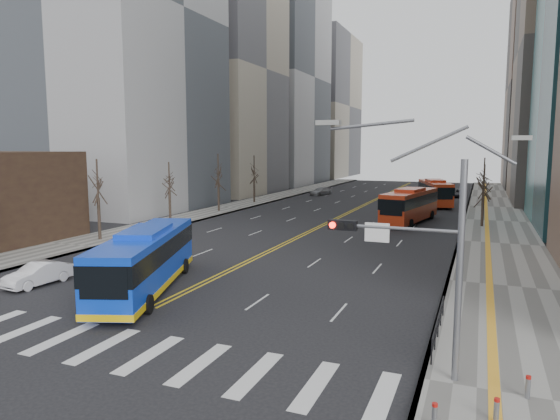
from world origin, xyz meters
The scene contains 17 objects.
ground centered at (0.00, 0.00, 0.00)m, with size 220.00×220.00×0.00m, color black.
sidewalk_right centered at (17.50, 45.00, 0.07)m, with size 7.00×130.00×0.15m, color slate.
sidewalk_left centered at (-16.50, 45.00, 0.07)m, with size 5.00×130.00×0.15m, color slate.
crosswalk centered at (0.00, 0.00, 0.01)m, with size 26.70×4.00×0.01m.
centerline centered at (0.00, 55.00, 0.01)m, with size 0.55×100.00×0.01m.
office_towers centered at (0.12, 68.51, 23.92)m, with size 83.00×134.00×58.00m.
signal_mast centered at (13.77, 2.00, 4.86)m, with size 5.37×0.37×9.39m.
pedestrian_railing centered at (14.30, 6.00, 0.82)m, with size 0.06×6.06×1.02m.
bollards centered at (16.27, -0.17, 0.55)m, with size 2.87×3.17×0.78m.
street_trees centered at (-7.18, 34.55, 4.87)m, with size 35.20×47.20×7.60m.
blue_bus centered at (-2.24, 7.51, 1.95)m, with size 6.94×12.97×3.71m.
red_bus_near centered at (8.45, 40.72, 2.14)m, with size 4.96×12.57×3.86m.
red_bus_far centered at (9.54, 59.20, 2.10)m, with size 5.99×12.29×3.78m.
car_white centered at (-9.14, 6.00, 0.69)m, with size 1.47×4.22×1.39m, color silver.
car_dark_mid centered at (7.27, 50.19, 0.74)m, with size 1.74×4.33×1.47m, color black.
car_silver centered at (-10.48, 67.80, 0.68)m, with size 1.90×4.66×1.35m, color #A2A3A8.
car_dark_far centered at (12.05, 73.23, 0.65)m, with size 2.17×4.70×1.31m, color black.
Camera 1 is at (15.76, -16.01, 8.40)m, focal length 32.00 mm.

